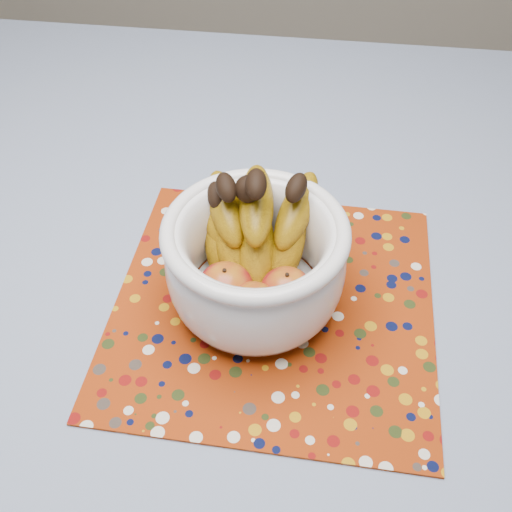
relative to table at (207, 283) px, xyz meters
name	(u,v)px	position (x,y,z in m)	size (l,w,h in m)	color
table	(207,283)	(0.00, 0.00, 0.00)	(1.20, 1.20, 0.75)	brown
tablecloth	(203,247)	(0.00, 0.00, 0.08)	(1.32, 1.32, 0.01)	slate
placemat	(274,304)	(0.12, -0.10, 0.09)	(0.42, 0.42, 0.00)	maroon
fruit_bowl	(253,250)	(0.09, -0.08, 0.17)	(0.23, 0.25, 0.19)	white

